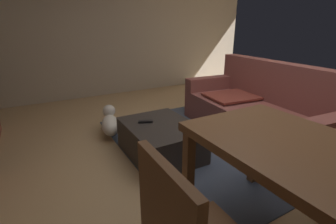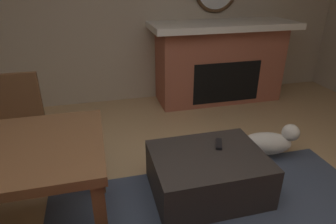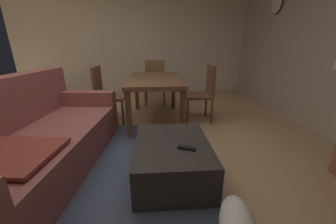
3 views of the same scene
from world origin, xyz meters
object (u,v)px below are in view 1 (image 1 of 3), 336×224
at_px(couch, 260,112).
at_px(small_dog, 110,123).
at_px(ottoman_coffee_table, 161,140).
at_px(tv_remote, 146,122).
at_px(dining_table, 309,164).

relative_size(couch, small_dog, 3.87).
height_order(ottoman_coffee_table, small_dog, ottoman_coffee_table).
height_order(ottoman_coffee_table, tv_remote, tv_remote).
xyz_separation_m(couch, tv_remote, (-0.31, -1.48, 0.06)).
xyz_separation_m(tv_remote, small_dog, (-0.65, -0.22, -0.20)).
bearing_deg(dining_table, tv_remote, -170.89).
distance_m(couch, dining_table, 1.85).
bearing_deg(dining_table, small_dog, -168.16).
xyz_separation_m(dining_table, small_dog, (-2.31, -0.48, -0.47)).
bearing_deg(couch, tv_remote, -101.71).
height_order(couch, ottoman_coffee_table, couch).
bearing_deg(ottoman_coffee_table, tv_remote, -139.12).
bearing_deg(couch, dining_table, -42.01).
bearing_deg(small_dog, dining_table, 11.84).
height_order(couch, tv_remote, couch).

